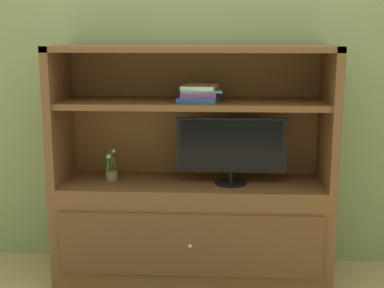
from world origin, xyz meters
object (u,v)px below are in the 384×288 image
tv_monitor (231,148)px  potted_plant (111,173)px  magazine_stack (200,93)px  media_console (192,206)px

tv_monitor → potted_plant: 0.77m
magazine_stack → tv_monitor: bearing=-9.4°
media_console → potted_plant: size_ratio=8.33×
media_console → magazine_stack: 0.71m
potted_plant → magazine_stack: (0.55, -0.01, 0.51)m
tv_monitor → magazine_stack: magazine_stack is taller
potted_plant → magazine_stack: size_ratio=0.57×
media_console → magazine_stack: (0.04, -0.01, 0.71)m
tv_monitor → potted_plant: (-0.75, 0.05, -0.18)m
tv_monitor → potted_plant: tv_monitor is taller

